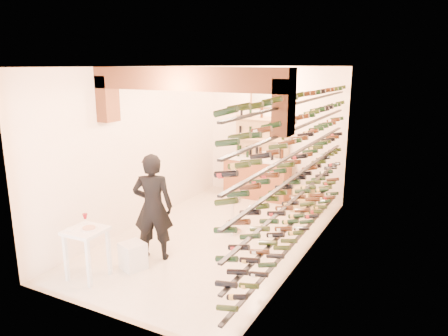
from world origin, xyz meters
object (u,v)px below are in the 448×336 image
(wine_rack, at_px, (296,168))
(chrome_barstool, at_px, (232,213))
(person, at_px, (153,207))
(back_counter, at_px, (257,177))
(tasting_table, at_px, (86,238))
(crate_lower, at_px, (303,204))
(white_stool, at_px, (133,256))

(wine_rack, xyz_separation_m, chrome_barstool, (-1.36, 0.34, -1.14))
(person, bearing_deg, back_counter, -117.52)
(person, bearing_deg, wine_rack, -172.00)
(tasting_table, height_order, crate_lower, tasting_table)
(back_counter, relative_size, white_stool, 3.85)
(back_counter, relative_size, person, 0.93)
(wine_rack, distance_m, back_counter, 3.38)
(white_stool, relative_size, crate_lower, 0.85)
(back_counter, relative_size, tasting_table, 1.75)
(back_counter, bearing_deg, person, -93.01)
(wine_rack, xyz_separation_m, tasting_table, (-2.53, -2.34, -0.89))
(tasting_table, bearing_deg, wine_rack, 40.58)
(tasting_table, xyz_separation_m, person, (0.49, 1.04, 0.26))
(wine_rack, height_order, back_counter, wine_rack)
(back_counter, xyz_separation_m, tasting_table, (-0.70, -4.98, 0.13))
(white_stool, relative_size, person, 0.24)
(tasting_table, bearing_deg, crate_lower, 63.65)
(white_stool, height_order, chrome_barstool, chrome_barstool)
(person, height_order, chrome_barstool, person)
(chrome_barstool, relative_size, crate_lower, 1.35)
(back_counter, height_order, chrome_barstool, back_counter)
(wine_rack, relative_size, back_counter, 3.35)
(wine_rack, xyz_separation_m, back_counter, (-1.83, 2.65, -1.02))
(white_stool, distance_m, chrome_barstool, 2.26)
(back_counter, relative_size, crate_lower, 3.27)
(tasting_table, relative_size, white_stool, 2.21)
(chrome_barstool, distance_m, crate_lower, 2.07)
(chrome_barstool, height_order, crate_lower, chrome_barstool)
(tasting_table, xyz_separation_m, white_stool, (0.42, 0.55, -0.44))
(tasting_table, xyz_separation_m, crate_lower, (2.04, 4.54, -0.50))
(person, distance_m, crate_lower, 3.90)
(wine_rack, height_order, crate_lower, wine_rack)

